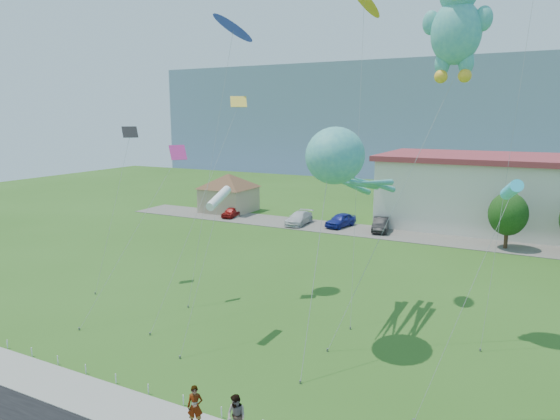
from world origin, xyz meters
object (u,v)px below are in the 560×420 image
object	(u,v)px
pedestrian_right	(236,416)
parked_car_blue	(341,220)
pedestrian_left	(195,406)
parked_car_red	(231,212)
parked_car_white	(299,218)
teddy_bear_kite	(456,24)
pavilion	(229,189)
parked_car_black	(381,224)
octopus_kite	(343,167)

from	to	relation	value
pedestrian_right	parked_car_blue	distance (m)	39.17
pedestrian_left	parked_car_red	distance (m)	43.18
parked_car_white	teddy_bear_kite	xyz separation A→B (m)	(19.70, -22.69, 16.55)
pavilion	parked_car_red	bearing A→B (deg)	-53.21
parked_car_black	teddy_bear_kite	distance (m)	30.52
pedestrian_right	pavilion	bearing A→B (deg)	134.61
pavilion	parked_car_blue	world-z (taller)	pavilion
pedestrian_right	parked_car_blue	world-z (taller)	pedestrian_right
pedestrian_right	octopus_kite	size ratio (longest dim) A/B	0.15
parked_car_blue	octopus_kite	world-z (taller)	octopus_kite
pavilion	octopus_kite	xyz separation A→B (m)	(26.46, -29.15, 6.75)
pavilion	teddy_bear_kite	bearing A→B (deg)	-39.47
parked_car_red	octopus_kite	xyz separation A→B (m)	(24.04, -25.92, 9.09)
pavilion	teddy_bear_kite	distance (m)	43.26
parked_car_white	octopus_kite	bearing A→B (deg)	-62.35
pavilion	pedestrian_left	xyz separation A→B (m)	(24.46, -40.37, -2.05)
parked_car_blue	parked_car_black	size ratio (longest dim) A/B	0.98
parked_car_blue	teddy_bear_kite	xyz separation A→B (m)	(14.91, -23.69, 16.50)
parked_car_white	octopus_kite	size ratio (longest dim) A/B	0.41
pedestrian_right	parked_car_red	distance (m)	44.02
pedestrian_left	parked_car_black	world-z (taller)	pedestrian_left
pavilion	pedestrian_right	world-z (taller)	pavilion
pedestrian_right	parked_car_black	xyz separation A→B (m)	(-4.98, 37.81, -0.16)
pedestrian_right	parked_car_white	world-z (taller)	pedestrian_right
parked_car_white	parked_car_black	size ratio (longest dim) A/B	1.08
pedestrian_left	teddy_bear_kite	size ratio (longest dim) A/B	0.09
pedestrian_left	pedestrian_right	distance (m)	1.86
parked_car_white	teddy_bear_kite	distance (m)	34.30
parked_car_black	octopus_kite	xyz separation A→B (m)	(5.13, -26.76, 8.95)
pedestrian_right	octopus_kite	world-z (taller)	octopus_kite
octopus_kite	parked_car_blue	bearing A→B (deg)	110.13
pedestrian_left	octopus_kite	distance (m)	14.40
teddy_bear_kite	pedestrian_left	bearing A→B (deg)	-116.09
pavilion	pedestrian_right	bearing A→B (deg)	-56.80
parked_car_white	parked_car_black	bearing A→B (deg)	3.38
octopus_kite	parked_car_white	bearing A→B (deg)	119.50
pedestrian_left	teddy_bear_kite	bearing A→B (deg)	38.54
parked_car_blue	parked_car_red	bearing A→B (deg)	-163.30
parked_car_blue	pedestrian_right	bearing A→B (deg)	-62.88
parked_car_red	parked_car_white	size ratio (longest dim) A/B	0.73
pedestrian_right	parked_car_black	bearing A→B (deg)	108.92
pedestrian_left	octopus_kite	world-z (taller)	octopus_kite
parked_car_blue	teddy_bear_kite	size ratio (longest dim) A/B	0.22
teddy_bear_kite	parked_car_black	bearing A→B (deg)	113.39
pavilion	parked_car_blue	size ratio (longest dim) A/B	2.05
parked_car_red	octopus_kite	size ratio (longest dim) A/B	0.30
pavilion	parked_car_black	world-z (taller)	pavilion
parked_car_red	octopus_kite	world-z (taller)	octopus_kite
parked_car_red	parked_car_black	world-z (taller)	parked_car_black
pavilion	parked_car_red	distance (m)	4.67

